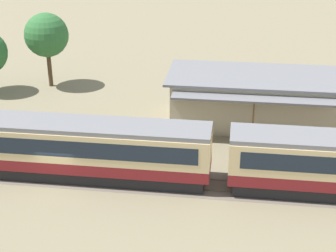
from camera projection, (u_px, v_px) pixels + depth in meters
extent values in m
plane|color=#7A7056|center=(60.00, 183.00, 34.87)|extent=(600.00, 600.00, 0.00)
cylinder|color=black|center=(274.00, 189.00, 33.23)|extent=(0.90, 0.18, 0.90)
cylinder|color=black|center=(273.00, 178.00, 34.52)|extent=(0.90, 0.18, 0.90)
cube|color=maroon|center=(81.00, 160.00, 35.14)|extent=(17.66, 3.12, 0.80)
cube|color=#D1B784|center=(80.00, 141.00, 34.55)|extent=(17.66, 3.12, 2.06)
cube|color=#192330|center=(80.00, 139.00, 34.51)|extent=(16.25, 3.16, 1.15)
cube|color=slate|center=(78.00, 125.00, 34.07)|extent=(17.66, 2.93, 0.30)
cube|color=black|center=(82.00, 170.00, 35.48)|extent=(16.96, 2.68, 0.88)
cylinder|color=black|center=(164.00, 181.00, 34.11)|extent=(0.90, 0.18, 0.90)
cylinder|color=black|center=(167.00, 171.00, 35.41)|extent=(0.90, 0.18, 0.90)
cylinder|color=black|center=(6.00, 160.00, 36.85)|extent=(0.90, 0.18, 0.90)
cube|color=#665B51|center=(197.00, 184.00, 34.68)|extent=(105.27, 3.60, 0.01)
cube|color=#4C4238|center=(196.00, 189.00, 34.03)|extent=(105.27, 0.12, 0.04)
cube|color=#4C4238|center=(197.00, 178.00, 35.33)|extent=(105.27, 0.12, 0.04)
cube|color=#BCB293|center=(252.00, 100.00, 43.44)|extent=(13.22, 6.50, 4.05)
cube|color=slate|center=(254.00, 76.00, 42.58)|extent=(14.28, 7.02, 0.20)
cube|color=slate|center=(254.00, 99.00, 39.12)|extent=(12.69, 1.60, 0.16)
cylinder|color=brown|center=(253.00, 125.00, 39.33)|extent=(0.14, 0.14, 3.57)
cylinder|color=#4C3823|center=(50.00, 67.00, 51.92)|extent=(0.43, 0.43, 3.99)
sphere|color=#2D6633|center=(46.00, 35.00, 50.58)|extent=(4.35, 4.35, 4.35)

